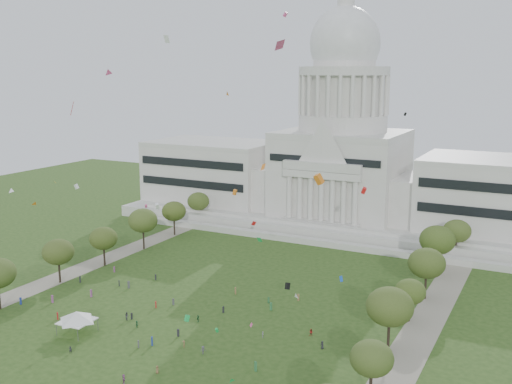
# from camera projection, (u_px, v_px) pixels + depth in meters

# --- Properties ---
(ground) EXTENTS (400.00, 400.00, 0.00)m
(ground) POSITION_uv_depth(u_px,v_px,m) (158.00, 341.00, 125.57)
(ground) COLOR #284717
(ground) RESTS_ON ground
(capitol) EXTENTS (160.00, 64.50, 91.30)m
(capitol) POSITION_uv_depth(u_px,v_px,m) (341.00, 164.00, 220.22)
(capitol) COLOR beige
(capitol) RESTS_ON ground
(path_left) EXTENTS (8.00, 160.00, 0.04)m
(path_left) POSITION_uv_depth(u_px,v_px,m) (85.00, 267.00, 173.24)
(path_left) COLOR gray
(path_left) RESTS_ON ground
(path_right) EXTENTS (8.00, 160.00, 0.04)m
(path_right) POSITION_uv_depth(u_px,v_px,m) (420.00, 332.00, 130.21)
(path_right) COLOR gray
(path_right) RESTS_ON ground
(row_tree_r_1) EXTENTS (7.58, 7.58, 10.78)m
(row_tree_r_1) POSITION_uv_depth(u_px,v_px,m) (372.00, 359.00, 101.82)
(row_tree_r_1) COLOR black
(row_tree_r_1) RESTS_ON ground
(row_tree_l_2) EXTENTS (8.42, 8.42, 11.97)m
(row_tree_l_2) POSITION_uv_depth(u_px,v_px,m) (58.00, 252.00, 159.17)
(row_tree_l_2) COLOR black
(row_tree_l_2) RESTS_ON ground
(row_tree_r_2) EXTENTS (9.55, 9.55, 13.58)m
(row_tree_r_2) POSITION_uv_depth(u_px,v_px,m) (390.00, 307.00, 119.07)
(row_tree_r_2) COLOR black
(row_tree_r_2) RESTS_ON ground
(row_tree_l_3) EXTENTS (8.12, 8.12, 11.55)m
(row_tree_l_3) POSITION_uv_depth(u_px,v_px,m) (103.00, 238.00, 173.29)
(row_tree_l_3) COLOR black
(row_tree_l_3) RESTS_ON ground
(row_tree_r_3) EXTENTS (7.01, 7.01, 9.98)m
(row_tree_r_3) POSITION_uv_depth(u_px,v_px,m) (410.00, 292.00, 134.34)
(row_tree_r_3) COLOR black
(row_tree_r_3) RESTS_ON ground
(row_tree_l_4) EXTENTS (9.29, 9.29, 13.21)m
(row_tree_l_4) POSITION_uv_depth(u_px,v_px,m) (143.00, 221.00, 189.19)
(row_tree_l_4) COLOR black
(row_tree_l_4) RESTS_ON ground
(row_tree_r_4) EXTENTS (9.19, 9.19, 13.06)m
(row_tree_r_4) POSITION_uv_depth(u_px,v_px,m) (427.00, 263.00, 147.31)
(row_tree_r_4) COLOR black
(row_tree_r_4) RESTS_ON ground
(row_tree_l_5) EXTENTS (8.33, 8.33, 11.85)m
(row_tree_l_5) POSITION_uv_depth(u_px,v_px,m) (174.00, 211.00, 206.09)
(row_tree_l_5) COLOR black
(row_tree_l_5) RESTS_ON ground
(row_tree_r_5) EXTENTS (9.82, 9.82, 13.96)m
(row_tree_r_5) POSITION_uv_depth(u_px,v_px,m) (437.00, 240.00, 165.32)
(row_tree_r_5) COLOR black
(row_tree_r_5) RESTS_ON ground
(row_tree_l_6) EXTENTS (8.19, 8.19, 11.64)m
(row_tree_l_6) POSITION_uv_depth(u_px,v_px,m) (198.00, 201.00, 222.67)
(row_tree_l_6) COLOR black
(row_tree_l_6) RESTS_ON ground
(row_tree_r_6) EXTENTS (8.42, 8.42, 11.97)m
(row_tree_r_6) POSITION_uv_depth(u_px,v_px,m) (457.00, 231.00, 180.13)
(row_tree_r_6) COLOR black
(row_tree_r_6) RESTS_ON ground
(event_tent) EXTENTS (9.65, 9.65, 5.10)m
(event_tent) POSITION_uv_depth(u_px,v_px,m) (77.00, 316.00, 128.81)
(event_tent) COLOR #4C4C4C
(event_tent) RESTS_ON ground
(person_0) EXTENTS (0.97, 0.85, 1.68)m
(person_0) POSITION_uv_depth(u_px,v_px,m) (322.00, 345.00, 122.10)
(person_0) COLOR #26262B
(person_0) RESTS_ON ground
(person_2) EXTENTS (0.82, 0.57, 1.59)m
(person_2) POSITION_uv_depth(u_px,v_px,m) (311.00, 332.00, 128.10)
(person_2) COLOR #B21E1E
(person_2) RESTS_ON ground
(person_3) EXTENTS (0.85, 1.10, 1.52)m
(person_3) POSITION_uv_depth(u_px,v_px,m) (184.00, 344.00, 122.66)
(person_3) COLOR olive
(person_3) RESTS_ON ground
(person_4) EXTENTS (0.56, 1.00, 1.69)m
(person_4) POSITION_uv_depth(u_px,v_px,m) (198.00, 319.00, 135.16)
(person_4) COLOR #33723F
(person_4) RESTS_ON ground
(person_5) EXTENTS (1.51, 1.47, 1.63)m
(person_5) POSITION_uv_depth(u_px,v_px,m) (137.00, 324.00, 132.21)
(person_5) COLOR #33723F
(person_5) RESTS_ON ground
(person_6) EXTENTS (0.65, 0.83, 1.51)m
(person_6) POSITION_uv_depth(u_px,v_px,m) (157.00, 369.00, 112.19)
(person_6) COLOR olive
(person_6) RESTS_ON ground
(person_7) EXTENTS (0.69, 0.66, 1.52)m
(person_7) POSITION_uv_depth(u_px,v_px,m) (70.00, 350.00, 120.15)
(person_7) COLOR #26262B
(person_7) RESTS_ON ground
(person_8) EXTENTS (1.08, 0.89, 1.92)m
(person_8) POSITION_uv_depth(u_px,v_px,m) (127.00, 316.00, 136.26)
(person_8) COLOR #4C4C51
(person_8) RESTS_ON ground
(person_9) EXTENTS (1.20, 1.23, 1.76)m
(person_9) POSITION_uv_depth(u_px,v_px,m) (203.00, 350.00, 119.76)
(person_9) COLOR #4C4C51
(person_9) RESTS_ON ground
(person_10) EXTENTS (0.56, 0.86, 1.36)m
(person_10) POSITION_uv_depth(u_px,v_px,m) (263.00, 334.00, 127.33)
(person_10) COLOR silver
(person_10) RESTS_ON ground
(person_11) EXTENTS (1.49, 1.58, 1.68)m
(person_11) POSITION_uv_depth(u_px,v_px,m) (124.00, 379.00, 108.67)
(person_11) COLOR #994C8C
(person_11) RESTS_ON ground
(distant_crowd) EXTENTS (66.62, 39.17, 1.95)m
(distant_crowd) POSITION_uv_depth(u_px,v_px,m) (150.00, 304.00, 143.34)
(distant_crowd) COLOR navy
(distant_crowd) RESTS_ON ground
(kite_swarm) EXTENTS (86.00, 106.69, 62.69)m
(kite_swarm) POSITION_uv_depth(u_px,v_px,m) (187.00, 196.00, 128.87)
(kite_swarm) COLOR black
(kite_swarm) RESTS_ON ground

